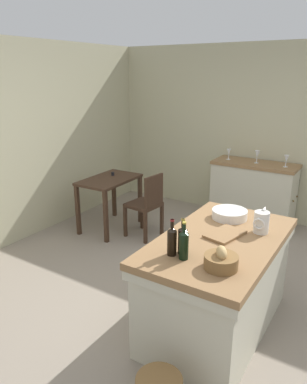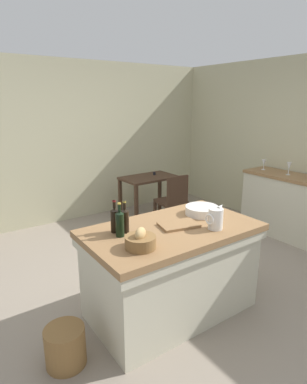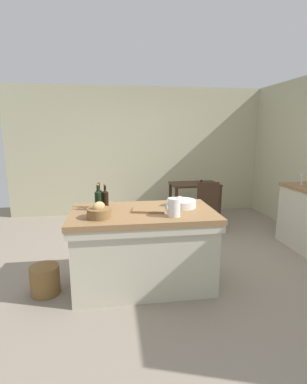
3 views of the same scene
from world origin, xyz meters
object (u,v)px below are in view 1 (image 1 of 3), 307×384
at_px(wine_bottle_amber, 172,241).
at_px(wine_bottle_green, 184,244).
at_px(wash_bowl, 230,214).
at_px(wine_bottle_dark, 183,239).
at_px(bread_basket, 221,261).
at_px(wine_glass_left, 257,154).
at_px(writing_desk, 110,187).
at_px(wine_glass_far_left, 286,159).
at_px(pitcher, 261,222).
at_px(side_cabinet, 253,193).
at_px(wine_glass_middle, 229,152).
at_px(island_table, 218,280).
at_px(cutting_board, 225,234).
at_px(wooden_chair, 147,203).

bearing_deg(wine_bottle_amber, wine_bottle_green, -94.16).
distance_m(wash_bowl, wine_bottle_dark, 0.87).
distance_m(bread_basket, wine_glass_left, 3.06).
bearing_deg(wine_bottle_amber, bread_basket, -88.31).
bearing_deg(wine_bottle_dark, bread_basket, -99.65).
height_order(writing_desk, wine_glass_far_left, wine_glass_far_left).
relative_size(writing_desk, pitcher, 3.96).
xyz_separation_m(wine_bottle_amber, wine_glass_far_left, (2.98, -0.12, 0.06)).
bearing_deg(writing_desk, side_cabinet, -51.81).
bearing_deg(side_cabinet, wine_glass_far_left, -93.25).
relative_size(wine_bottle_green, wine_glass_middle, 1.84).
height_order(wash_bowl, wine_glass_middle, wine_glass_middle).
relative_size(island_table, wine_glass_middle, 9.88).
bearing_deg(pitcher, bread_basket, 175.85).
xyz_separation_m(side_cabinet, wine_bottle_amber, (-3.00, -0.31, 0.51)).
bearing_deg(writing_desk, wine_glass_middle, -43.78).
height_order(wine_bottle_dark, wine_glass_far_left, wine_bottle_dark).
height_order(cutting_board, wine_bottle_amber, wine_bottle_amber).
bearing_deg(side_cabinet, wine_glass_left, -121.59).
height_order(pitcher, wash_bowl, pitcher).
bearing_deg(wine_bottle_amber, island_table, -22.60).
xyz_separation_m(side_cabinet, wine_glass_middle, (-0.00, 0.41, 0.57)).
bearing_deg(wine_bottle_green, pitcher, -23.88).
xyz_separation_m(pitcher, wine_bottle_green, (-0.77, 0.34, 0.02)).
relative_size(wash_bowl, bread_basket, 1.37).
distance_m(pitcher, wine_glass_middle, 2.53).
relative_size(island_table, writing_desk, 1.73).
distance_m(wash_bowl, bread_basket, 0.96).
xyz_separation_m(wine_bottle_dark, wine_glass_far_left, (2.91, -0.06, 0.07)).
relative_size(writing_desk, wooden_chair, 1.01).
xyz_separation_m(side_cabinet, wine_bottle_green, (-3.01, -0.42, 0.52)).
bearing_deg(wine_glass_left, wine_bottle_green, -172.43).
height_order(writing_desk, wine_glass_middle, wine_glass_middle).
xyz_separation_m(island_table, wine_bottle_green, (-0.48, 0.09, 0.52)).
bearing_deg(writing_desk, island_table, -119.24).
bearing_deg(wooden_chair, wine_glass_left, -39.90).
bearing_deg(wine_glass_middle, wine_glass_left, -90.85).
height_order(side_cabinet, wine_glass_left, wine_glass_left).
height_order(pitcher, wine_bottle_dark, wine_bottle_dark).
xyz_separation_m(island_table, wooden_chair, (1.24, 1.56, 0.02)).
xyz_separation_m(pitcher, wine_glass_middle, (2.24, 1.17, 0.08)).
bearing_deg(island_table, side_cabinet, 11.39).
xyz_separation_m(cutting_board, wine_glass_far_left, (2.44, 0.09, 0.17)).
relative_size(island_table, cutting_board, 4.56).
xyz_separation_m(bread_basket, wine_glass_middle, (2.99, 1.12, 0.11)).
bearing_deg(writing_desk, pitcher, -110.99).
height_order(wine_bottle_dark, wine_bottle_green, wine_bottle_green).
bearing_deg(wooden_chair, wine_glass_far_left, -49.54).
bearing_deg(wine_bottle_dark, wine_glass_middle, 14.90).
bearing_deg(side_cabinet, pitcher, -161.33).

